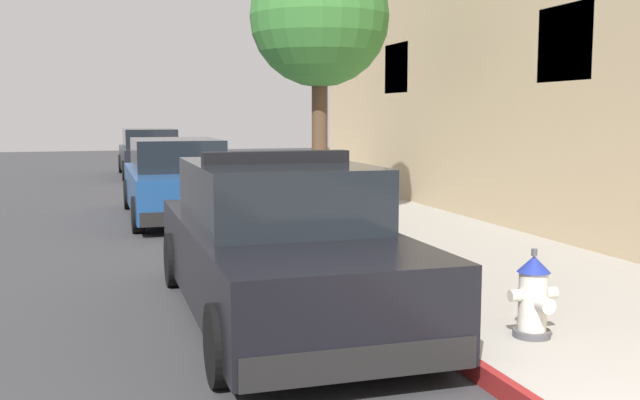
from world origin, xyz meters
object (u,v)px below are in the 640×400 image
at_px(police_cruiser, 278,244).
at_px(parked_car_dark_far, 150,154).
at_px(street_tree, 320,18).
at_px(fire_hydrant, 533,297).
at_px(parked_car_silver_ahead, 177,181).

relative_size(police_cruiser, parked_car_dark_far, 1.00).
bearing_deg(street_tree, parked_car_dark_far, 99.37).
distance_m(parked_car_dark_far, fire_hydrant, 19.77).
bearing_deg(police_cruiser, parked_car_dark_far, 89.95).
bearing_deg(fire_hydrant, parked_car_silver_ahead, 101.86).
bearing_deg(police_cruiser, street_tree, 68.80).
bearing_deg(fire_hydrant, police_cruiser, 134.48).
xyz_separation_m(police_cruiser, fire_hydrant, (1.78, -1.81, -0.23)).
height_order(parked_car_silver_ahead, fire_hydrant, parked_car_silver_ahead).
distance_m(parked_car_dark_far, street_tree, 13.03).
height_order(parked_car_dark_far, street_tree, street_tree).
height_order(police_cruiser, street_tree, street_tree).
xyz_separation_m(police_cruiser, parked_car_dark_far, (0.02, 17.88, -0.00)).
distance_m(police_cruiser, parked_car_dark_far, 17.88).
bearing_deg(parked_car_silver_ahead, fire_hydrant, -78.14).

